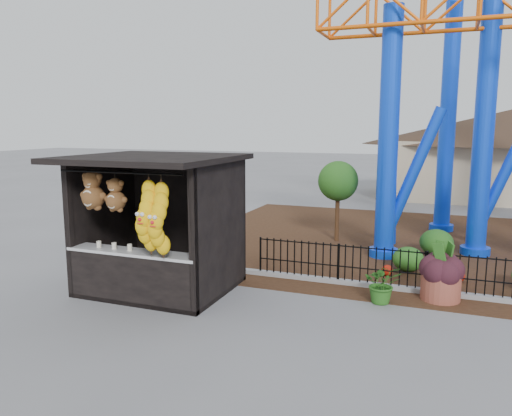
% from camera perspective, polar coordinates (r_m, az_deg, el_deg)
% --- Properties ---
extents(ground, '(120.00, 120.00, 0.00)m').
position_cam_1_polar(ground, '(9.82, 0.90, -13.22)').
color(ground, slate).
rests_on(ground, ground).
extents(mulch_bed, '(18.00, 12.00, 0.02)m').
position_cam_1_polar(mulch_bed, '(16.95, 23.61, -4.25)').
color(mulch_bed, '#331E11').
rests_on(mulch_bed, ground).
extents(curb, '(18.00, 0.18, 0.12)m').
position_cam_1_polar(curb, '(12.12, 24.52, -9.33)').
color(curb, gray).
rests_on(curb, ground).
extents(prize_booth, '(3.50, 3.40, 3.12)m').
position_cam_1_polar(prize_booth, '(11.44, -11.73, -2.11)').
color(prize_booth, black).
rests_on(prize_booth, ground).
extents(terracotta_planter, '(1.04, 1.04, 0.58)m').
position_cam_1_polar(terracotta_planter, '(11.73, 20.34, -8.49)').
color(terracotta_planter, brown).
rests_on(terracotta_planter, ground).
extents(planter_foliage, '(0.70, 0.70, 0.64)m').
position_cam_1_polar(planter_foliage, '(11.56, 20.51, -5.61)').
color(planter_foliage, black).
rests_on(planter_foliage, terracotta_planter).
extents(potted_plant, '(0.91, 0.83, 0.87)m').
position_cam_1_polar(potted_plant, '(11.14, 14.27, -8.36)').
color(potted_plant, '#275318').
rests_on(potted_plant, ground).
extents(landscaping, '(7.94, 3.38, 0.77)m').
position_cam_1_polar(landscaping, '(14.46, 24.44, -5.22)').
color(landscaping, '#235418').
rests_on(landscaping, mulch_bed).
extents(pavilion, '(15.00, 15.00, 4.80)m').
position_cam_1_polar(pavilion, '(28.65, 27.12, 6.96)').
color(pavilion, '#BFAD8C').
rests_on(pavilion, ground).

